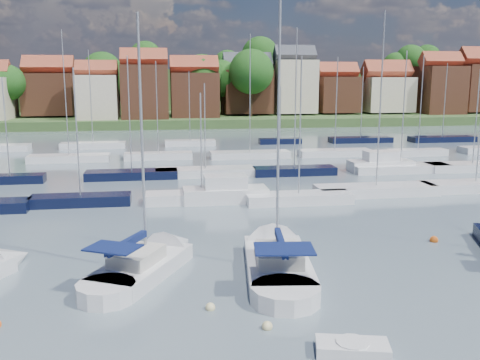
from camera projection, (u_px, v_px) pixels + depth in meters
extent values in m
plane|color=#495863|center=(249.00, 163.00, 64.93)|extent=(260.00, 260.00, 0.00)
cube|color=silver|center=(142.00, 271.00, 28.18)|extent=(5.65, 7.34, 1.20)
cone|color=silver|center=(177.00, 247.00, 32.12)|extent=(4.04, 4.24, 2.83)
cylinder|color=silver|center=(106.00, 295.00, 25.02)|extent=(3.82, 3.82, 1.20)
cube|color=beige|center=(137.00, 256.00, 27.56)|extent=(3.07, 3.43, 0.70)
cylinder|color=#B2B2B7|center=(142.00, 140.00, 27.30)|extent=(0.14, 0.14, 12.58)
cylinder|color=#B2B2B7|center=(127.00, 246.00, 26.52)|extent=(1.83, 3.40, 0.10)
cube|color=#0E1947|center=(127.00, 243.00, 26.49)|extent=(1.92, 3.32, 0.35)
cube|color=#0E1947|center=(113.00, 248.00, 25.32)|extent=(2.92, 2.62, 0.08)
cube|color=silver|center=(278.00, 268.00, 28.59)|extent=(4.27, 8.27, 1.20)
cone|color=silver|center=(270.00, 240.00, 33.45)|extent=(3.76, 4.23, 3.30)
cylinder|color=silver|center=(285.00, 298.00, 24.71)|extent=(3.69, 3.69, 1.20)
cube|color=beige|center=(279.00, 254.00, 27.87)|extent=(2.71, 3.56, 0.70)
cylinder|color=#B2B2B7|center=(279.00, 119.00, 27.61)|extent=(0.14, 0.14, 14.66)
cylinder|color=#B2B2B7|center=(281.00, 245.00, 26.63)|extent=(0.65, 4.38, 0.10)
cube|color=#0E1947|center=(281.00, 243.00, 26.60)|extent=(0.83, 4.18, 0.35)
cube|color=#0E1947|center=(284.00, 249.00, 25.17)|extent=(3.03, 2.32, 0.08)
cone|color=silver|center=(10.00, 260.00, 29.82)|extent=(3.43, 3.58, 2.38)
cube|color=silver|center=(352.00, 349.00, 20.21)|extent=(2.97, 1.90, 0.54)
cylinder|color=silver|center=(352.00, 345.00, 20.18)|extent=(1.27, 1.27, 0.35)
sphere|color=beige|center=(267.00, 329.00, 22.26)|extent=(0.46, 0.46, 0.46)
sphere|color=beige|center=(210.00, 310.00, 24.08)|extent=(0.45, 0.45, 0.45)
sphere|color=#D85914|center=(434.00, 242.00, 33.97)|extent=(0.53, 0.53, 0.53)
cube|color=black|center=(81.00, 201.00, 43.48)|extent=(8.01, 2.24, 1.00)
cylinder|color=#B2B2B7|center=(77.00, 133.00, 42.41)|extent=(0.12, 0.12, 10.16)
cube|color=silver|center=(202.00, 198.00, 44.59)|extent=(9.22, 2.58, 1.00)
cylinder|color=#B2B2B7|center=(201.00, 143.00, 43.71)|extent=(0.12, 0.12, 8.18)
cube|color=silver|center=(299.00, 199.00, 44.20)|extent=(8.78, 2.46, 1.00)
cylinder|color=#B2B2B7|center=(300.00, 126.00, 43.05)|extent=(0.12, 0.12, 11.06)
cube|color=silver|center=(376.00, 191.00, 47.31)|extent=(10.79, 3.02, 1.00)
cylinder|color=#B2B2B7|center=(380.00, 101.00, 45.79)|extent=(0.12, 0.12, 14.87)
cube|color=silver|center=(475.00, 187.00, 49.08)|extent=(10.13, 2.84, 1.00)
cylinder|color=#B2B2B7|center=(480.00, 129.00, 48.07)|extent=(0.12, 0.12, 9.59)
cube|color=silver|center=(225.00, 196.00, 44.65)|extent=(7.00, 2.60, 1.40)
cube|color=silver|center=(225.00, 183.00, 44.44)|extent=(3.50, 2.20, 1.30)
cube|color=black|center=(10.00, 180.00, 52.43)|extent=(6.54, 1.83, 1.00)
cylinder|color=#B2B2B7|center=(6.00, 127.00, 51.43)|extent=(0.12, 0.12, 9.37)
cube|color=black|center=(132.00, 175.00, 54.77)|extent=(9.30, 2.60, 1.00)
cylinder|color=#B2B2B7|center=(129.00, 114.00, 53.57)|extent=(0.12, 0.12, 11.48)
cube|color=silver|center=(205.00, 173.00, 56.24)|extent=(10.40, 2.91, 1.00)
cylinder|color=#B2B2B7|center=(205.00, 126.00, 55.31)|extent=(0.12, 0.12, 8.77)
cube|color=black|center=(294.00, 172.00, 56.92)|extent=(8.80, 2.46, 1.00)
cylinder|color=#B2B2B7|center=(296.00, 99.00, 55.45)|extent=(0.12, 0.12, 14.33)
cube|color=silver|center=(400.00, 169.00, 58.54)|extent=(10.73, 3.00, 1.00)
cylinder|color=#B2B2B7|center=(404.00, 109.00, 57.29)|extent=(0.12, 0.12, 12.14)
cube|color=silver|center=(472.00, 167.00, 59.59)|extent=(10.48, 2.93, 1.00)
cylinder|color=#B2B2B7|center=(476.00, 117.00, 58.51)|extent=(0.12, 0.12, 10.28)
cube|color=silver|center=(380.00, 167.00, 59.05)|extent=(7.00, 2.60, 1.40)
cube|color=silver|center=(381.00, 157.00, 58.83)|extent=(3.50, 2.20, 1.30)
cube|color=silver|center=(69.00, 159.00, 65.77)|extent=(9.71, 2.72, 1.00)
cylinder|color=#B2B2B7|center=(65.00, 93.00, 64.26)|extent=(0.12, 0.12, 14.88)
cube|color=silver|center=(158.00, 156.00, 67.66)|extent=(8.49, 2.38, 1.00)
cylinder|color=#B2B2B7|center=(157.00, 107.00, 66.48)|extent=(0.12, 0.12, 11.31)
cube|color=silver|center=(250.00, 155.00, 68.65)|extent=(10.16, 2.85, 1.00)
cylinder|color=#B2B2B7|center=(250.00, 94.00, 67.16)|extent=(0.12, 0.12, 14.59)
cube|color=silver|center=(335.00, 153.00, 70.43)|extent=(9.53, 2.67, 1.00)
cylinder|color=#B2B2B7|center=(336.00, 104.00, 69.20)|extent=(0.12, 0.12, 11.91)
cube|color=silver|center=(418.00, 153.00, 70.69)|extent=(7.62, 2.13, 1.00)
cylinder|color=#B2B2B7|center=(421.00, 103.00, 69.43)|extent=(0.12, 0.12, 12.13)
cube|color=silver|center=(93.00, 146.00, 77.97)|extent=(9.24, 2.59, 1.00)
cylinder|color=#B2B2B7|center=(91.00, 97.00, 76.62)|extent=(0.12, 0.12, 13.17)
cube|color=silver|center=(190.00, 143.00, 80.77)|extent=(7.57, 2.12, 1.00)
cylinder|color=#B2B2B7|center=(189.00, 106.00, 79.69)|extent=(0.12, 0.12, 10.24)
cube|color=black|center=(280.00, 142.00, 82.98)|extent=(6.58, 1.84, 1.00)
cylinder|color=#B2B2B7|center=(280.00, 112.00, 82.12)|extent=(0.12, 0.12, 8.01)
cube|color=black|center=(360.00, 140.00, 84.82)|extent=(9.92, 2.78, 1.00)
cylinder|color=#B2B2B7|center=(362.00, 102.00, 83.68)|extent=(0.12, 0.12, 10.92)
cube|color=black|center=(442.00, 139.00, 85.77)|extent=(10.55, 2.95, 1.00)
cylinder|color=#B2B2B7|center=(445.00, 100.00, 84.58)|extent=(0.12, 0.12, 11.51)
cube|color=#395128|center=(200.00, 115.00, 139.61)|extent=(200.00, 70.00, 3.00)
cube|color=#395128|center=(194.00, 94.00, 162.98)|extent=(200.00, 60.00, 14.00)
cube|color=brown|center=(50.00, 94.00, 114.84)|extent=(10.37, 9.97, 8.73)
cube|color=brown|center=(48.00, 67.00, 113.76)|extent=(10.57, 5.13, 5.13)
cube|color=beige|center=(98.00, 98.00, 108.00)|extent=(8.09, 8.80, 8.96)
cube|color=brown|center=(97.00, 70.00, 106.96)|extent=(8.25, 4.00, 4.00)
cube|color=brown|center=(145.00, 92.00, 110.09)|extent=(9.36, 10.17, 10.97)
cube|color=brown|center=(144.00, 59.00, 108.82)|extent=(9.54, 4.63, 4.63)
cube|color=brown|center=(194.00, 95.00, 113.41)|extent=(9.90, 8.56, 9.42)
cube|color=brown|center=(194.00, 67.00, 112.28)|extent=(10.10, 4.90, 4.90)
cube|color=brown|center=(247.00, 92.00, 119.92)|extent=(10.59, 8.93, 9.49)
cube|color=#383A42|center=(247.00, 64.00, 118.76)|extent=(10.80, 5.24, 5.24)
cube|color=beige|center=(294.00, 87.00, 120.44)|extent=(9.01, 8.61, 11.65)
cube|color=#383A42|center=(295.00, 55.00, 119.11)|extent=(9.19, 4.46, 4.46)
cube|color=brown|center=(337.00, 94.00, 123.49)|extent=(9.10, 9.34, 8.00)
cube|color=brown|center=(337.00, 72.00, 122.51)|extent=(9.28, 4.50, 4.50)
cube|color=beige|center=(386.00, 94.00, 124.83)|extent=(10.86, 9.59, 7.88)
cube|color=brown|center=(387.00, 71.00, 123.82)|extent=(11.07, 5.37, 5.37)
cube|color=brown|center=(439.00, 90.00, 123.78)|extent=(9.18, 9.96, 10.97)
cube|color=brown|center=(441.00, 61.00, 122.52)|extent=(9.36, 4.54, 4.54)
cylinder|color=#382619|center=(409.00, 83.00, 144.91)|extent=(0.50, 0.50, 4.47)
sphere|color=#1F571B|center=(410.00, 60.00, 143.74)|extent=(8.18, 8.18, 8.18)
cylinder|color=#382619|center=(223.00, 106.00, 118.99)|extent=(0.50, 0.50, 4.46)
sphere|color=#1F571B|center=(222.00, 78.00, 117.83)|extent=(8.15, 8.15, 8.15)
cylinder|color=#382619|center=(260.00, 83.00, 137.03)|extent=(0.50, 0.50, 5.15)
sphere|color=#1F571B|center=(260.00, 55.00, 135.70)|extent=(9.41, 9.41, 9.41)
cylinder|color=#382619|center=(146.00, 83.00, 135.36)|extent=(0.50, 0.50, 4.56)
sphere|color=#1F571B|center=(146.00, 58.00, 134.17)|extent=(8.34, 8.34, 8.34)
cylinder|color=#382619|center=(104.00, 103.00, 124.06)|extent=(0.50, 0.50, 5.15)
sphere|color=#1F571B|center=(102.00, 72.00, 122.72)|extent=(9.42, 9.42, 9.42)
cylinder|color=#382619|center=(36.00, 92.00, 123.32)|extent=(0.50, 0.50, 3.42)
sphere|color=#1F571B|center=(34.00, 71.00, 122.43)|extent=(6.26, 6.26, 6.26)
cylinder|color=#382619|center=(261.00, 105.00, 129.08)|extent=(0.50, 0.50, 3.77)
sphere|color=#1F571B|center=(261.00, 84.00, 128.11)|extent=(6.89, 6.89, 6.89)
cylinder|color=#382619|center=(251.00, 105.00, 114.89)|extent=(0.50, 0.50, 5.21)
sphere|color=#1F571B|center=(251.00, 72.00, 113.54)|extent=(9.53, 9.53, 9.53)
cylinder|color=#382619|center=(453.00, 106.00, 133.22)|extent=(0.50, 0.50, 2.97)
sphere|color=#1F571B|center=(454.00, 89.00, 132.45)|extent=(5.44, 5.44, 5.44)
cylinder|color=#382619|center=(203.00, 106.00, 116.17)|extent=(0.50, 0.50, 4.84)
sphere|color=#1F571B|center=(202.00, 75.00, 114.91)|extent=(8.85, 8.85, 8.85)
cylinder|color=#382619|center=(394.00, 84.00, 144.57)|extent=(0.50, 0.50, 3.72)
sphere|color=#1F571B|center=(395.00, 65.00, 143.61)|extent=(6.80, 6.80, 6.80)
cylinder|color=#382619|center=(439.00, 105.00, 124.69)|extent=(0.50, 0.50, 4.05)
sphere|color=#1F571B|center=(440.00, 82.00, 123.64)|extent=(7.40, 7.40, 7.40)
cylinder|color=#382619|center=(9.00, 110.00, 109.48)|extent=(0.50, 0.50, 4.00)
sphere|color=#1F571B|center=(7.00, 83.00, 108.45)|extent=(7.32, 7.32, 7.32)
cylinder|color=#382619|center=(228.00, 86.00, 135.56)|extent=(0.50, 0.50, 3.93)
sphere|color=#1F571B|center=(228.00, 64.00, 134.54)|extent=(7.19, 7.19, 7.19)
cylinder|color=#382619|center=(334.00, 105.00, 127.15)|extent=(0.50, 0.50, 3.82)
sphere|color=#1F571B|center=(335.00, 83.00, 126.16)|extent=(6.99, 6.99, 6.99)
cylinder|color=#382619|center=(126.00, 110.00, 113.30)|extent=(0.50, 0.50, 3.48)
sphere|color=#1F571B|center=(125.00, 87.00, 112.40)|extent=(6.37, 6.37, 6.37)
cylinder|color=#382619|center=(434.00, 106.00, 133.72)|extent=(0.50, 0.50, 2.99)
sphere|color=#1F571B|center=(435.00, 89.00, 132.95)|extent=(5.46, 5.46, 5.46)
cylinder|color=#382619|center=(222.00, 108.00, 122.15)|extent=(0.50, 0.50, 3.25)
sphere|color=#1F571B|center=(222.00, 88.00, 121.31)|extent=(5.94, 5.94, 5.94)
cylinder|color=#382619|center=(192.00, 108.00, 122.84)|extent=(0.50, 0.50, 2.98)
sphere|color=#1F571B|center=(192.00, 90.00, 122.07)|extent=(5.46, 5.46, 5.46)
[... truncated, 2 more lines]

